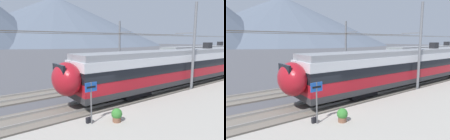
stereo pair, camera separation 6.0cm
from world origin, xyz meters
TOP-DOWN VIEW (x-y plane):
  - ground_plane at (0.00, 0.00)m, footprint 400.00×400.00m
  - platform_slab at (0.00, -4.47)m, footprint 120.00×6.83m
  - track_near at (0.00, 1.09)m, footprint 120.00×3.00m
  - track_far at (0.00, 6.25)m, footprint 120.00×3.00m
  - train_near_platform at (11.62, 1.09)m, footprint 28.09×3.01m
  - train_far_track at (26.45, 6.25)m, footprint 24.97×3.02m
  - catenary_mast_mid at (10.07, -0.68)m, footprint 48.22×2.20m
  - catenary_mast_far_side at (8.42, 7.96)m, footprint 48.22×2.16m
  - platform_sign at (-1.64, -2.09)m, footprint 0.70×0.08m
  - handbag_near_sign at (-1.70, -1.90)m, footprint 0.32×0.18m
  - potted_plant_platform_edge at (-0.38, -2.70)m, footprint 0.61×0.61m
  - mountain_central_peak at (70.73, 194.32)m, footprint 217.71×217.71m

SIDE VIEW (x-z plane):
  - ground_plane at x=0.00m, z-range 0.00..0.00m
  - track_near at x=0.00m, z-range -0.07..0.21m
  - track_far at x=0.00m, z-range -0.07..0.21m
  - platform_slab at x=0.00m, z-range 0.00..0.31m
  - handbag_near_sign at x=-1.70m, z-range 0.25..0.69m
  - potted_plant_platform_edge at x=-0.38m, z-range 0.35..1.12m
  - platform_sign at x=-1.64m, z-range 0.85..3.15m
  - train_far_track at x=26.45m, z-range 0.09..4.36m
  - train_near_platform at x=11.62m, z-range 0.09..4.36m
  - catenary_mast_far_side at x=8.42m, z-range 0.22..7.34m
  - catenary_mast_mid at x=10.07m, z-range 0.12..8.33m
  - mountain_central_peak at x=70.73m, z-range 0.00..50.38m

